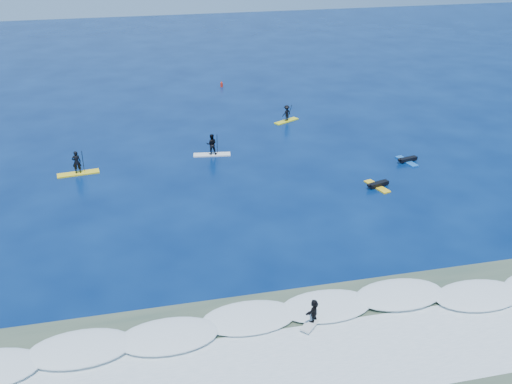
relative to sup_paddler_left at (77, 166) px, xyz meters
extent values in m
plane|color=#031641|center=(12.15, -10.14, -0.68)|extent=(160.00, 160.00, 0.00)
cube|color=#364A3A|center=(12.15, -24.14, -0.67)|extent=(90.00, 13.00, 0.01)
cube|color=white|center=(12.15, -20.14, -0.68)|extent=(40.00, 6.00, 0.30)
cube|color=silver|center=(12.15, -23.14, -0.68)|extent=(34.00, 5.00, 0.02)
cube|color=yellow|center=(0.00, 0.00, -0.63)|extent=(3.17, 1.13, 0.10)
imported|color=black|center=(0.00, 0.00, 0.32)|extent=(0.70, 0.50, 1.79)
cylinder|color=black|center=(0.46, 0.05, 0.25)|extent=(0.13, 0.72, 2.08)
cube|color=black|center=(0.46, 0.05, -0.73)|extent=(0.12, 0.03, 0.31)
cube|color=white|center=(10.51, 1.41, -0.63)|extent=(3.09, 1.14, 0.10)
imported|color=black|center=(10.51, 1.41, 0.29)|extent=(0.92, 0.76, 1.73)
cylinder|color=black|center=(10.96, 1.36, 0.22)|extent=(0.13, 0.69, 2.02)
cube|color=black|center=(10.96, 1.36, -0.73)|extent=(0.12, 0.03, 0.30)
cube|color=yellow|center=(18.63, 7.95, -0.64)|extent=(2.62, 1.82, 0.09)
imported|color=black|center=(18.63, 7.95, 0.16)|extent=(1.12, 0.96, 1.51)
cylinder|color=black|center=(18.98, 8.13, 0.11)|extent=(0.32, 0.55, 1.76)
cube|color=black|center=(18.98, 8.13, -0.72)|extent=(0.10, 0.03, 0.26)
cube|color=yellow|center=(21.33, -7.11, -0.63)|extent=(1.24, 2.41, 0.11)
cube|color=black|center=(21.44, -7.08, -0.44)|extent=(1.66, 0.85, 0.27)
sphere|color=black|center=(20.57, -7.33, -0.33)|extent=(0.27, 0.27, 0.27)
cube|color=#185BB4|center=(25.49, -3.37, -0.63)|extent=(1.06, 2.34, 0.11)
cube|color=black|center=(25.59, -3.34, -0.44)|extent=(1.61, 0.73, 0.26)
sphere|color=black|center=(24.73, -3.53, -0.34)|extent=(0.26, 0.26, 0.26)
cube|color=silver|center=(12.12, -20.63, -0.48)|extent=(1.63, 1.60, 0.09)
imported|color=black|center=(12.12, -20.63, 0.17)|extent=(1.05, 1.03, 1.20)
cylinder|color=red|center=(14.55, 20.65, -0.44)|extent=(0.30, 0.30, 0.48)
cone|color=red|center=(14.55, 20.65, -0.09)|extent=(0.21, 0.21, 0.23)
camera|label=1|loc=(4.59, -41.44, 17.61)|focal=40.00mm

